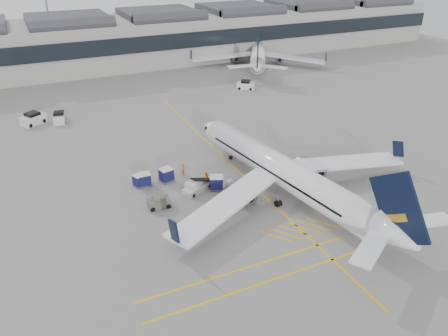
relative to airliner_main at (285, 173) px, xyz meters
name	(u,v)px	position (x,y,z in m)	size (l,w,h in m)	color
ground	(190,219)	(-12.37, -0.13, -2.94)	(220.00, 220.00, 0.00)	gray
terminal	(80,43)	(-12.37, 71.79, 3.20)	(200.00, 20.45, 12.40)	#9E9E99
apron_markings	(231,165)	(-2.37, 9.87, -2.94)	(0.25, 60.00, 0.01)	gold
airliner_main	(285,173)	(0.00, 0.00, 0.00)	(34.11, 37.52, 10.01)	white
airliner_far	(258,53)	(27.74, 56.61, -0.09)	(29.65, 32.70, 9.70)	white
belt_loader	(197,187)	(-9.42, 5.19, -2.38)	(4.77, 3.15, 1.91)	beige
baggage_cart_a	(216,182)	(-7.03, 4.57, -1.96)	(2.15, 1.99, 1.83)	gray
baggage_cart_b	(140,180)	(-15.45, 9.45, -2.09)	(1.88, 1.73, 1.60)	gray
baggage_cart_c	(166,175)	(-11.99, 9.20, -1.98)	(1.99, 1.76, 1.80)	gray
baggage_cart_d	(144,179)	(-14.86, 9.30, -2.04)	(1.67, 1.41, 1.69)	gray
ramp_agent_a	(184,169)	(-9.41, 9.85, -2.08)	(0.63, 0.41, 1.72)	#FF440D
ramp_agent_b	(206,178)	(-7.64, 6.43, -2.13)	(0.79, 0.61, 1.62)	orange
pushback_tug	(159,202)	(-14.75, 3.68, -2.30)	(2.66, 1.73, 1.44)	#57594B
safety_cone_nose	(212,127)	(0.41, 23.05, -2.67)	(0.40, 0.40, 0.55)	#F24C0A
safety_cone_engine	(265,175)	(0.09, 4.73, -2.66)	(0.41, 0.41, 0.57)	#F24C0A
service_van_left	(33,119)	(-26.04, 37.74, -2.02)	(4.44, 3.84, 2.05)	silver
service_van_mid	(60,117)	(-21.92, 36.84, -2.13)	(2.40, 3.82, 1.82)	silver
service_van_right	(246,85)	(15.60, 40.01, -2.12)	(3.91, 3.57, 1.83)	silver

